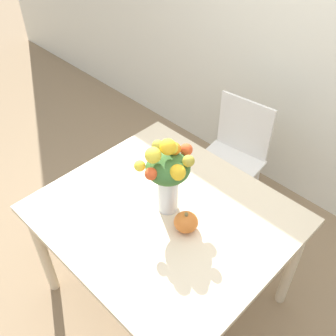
{
  "coord_description": "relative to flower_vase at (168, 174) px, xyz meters",
  "views": [
    {
      "loc": [
        0.95,
        -0.94,
        2.27
      ],
      "look_at": [
        -0.01,
        0.04,
        1.04
      ],
      "focal_mm": 42.0,
      "sensor_mm": 36.0,
      "label": 1
    }
  ],
  "objects": [
    {
      "name": "dining_chair_near_window",
      "position": [
        -0.2,
        0.84,
        -0.54
      ],
      "size": [
        0.47,
        0.47,
        0.88
      ],
      "rotation": [
        0.0,
        0.0,
        0.11
      ],
      "color": "white",
      "rests_on": "ground_plane"
    },
    {
      "name": "wall_back",
      "position": [
        0.01,
        1.36,
        0.35
      ],
      "size": [
        8.0,
        0.06,
        2.7
      ],
      "color": "silver",
      "rests_on": "ground_plane"
    },
    {
      "name": "pumpkin",
      "position": [
        0.16,
        -0.03,
        -0.19
      ],
      "size": [
        0.12,
        0.12,
        0.11
      ],
      "color": "orange",
      "rests_on": "dining_table"
    },
    {
      "name": "dining_table",
      "position": [
        0.01,
        -0.03,
        -0.34
      ],
      "size": [
        1.2,
        1.07,
        0.76
      ],
      "color": "beige",
      "rests_on": "ground_plane"
    },
    {
      "name": "ground_plane",
      "position": [
        0.01,
        -0.03,
        -1.0
      ],
      "size": [
        12.0,
        12.0,
        0.0
      ],
      "primitive_type": "plane",
      "color": "#8E7556"
    },
    {
      "name": "flower_vase",
      "position": [
        0.0,
        0.0,
        0.0
      ],
      "size": [
        0.25,
        0.29,
        0.44
      ],
      "color": "silver",
      "rests_on": "dining_table"
    }
  ]
}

